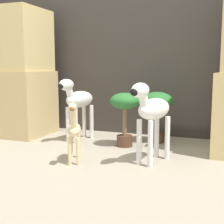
# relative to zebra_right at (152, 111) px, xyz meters

# --- Properties ---
(ground_plane) EXTENTS (14.00, 14.00, 0.00)m
(ground_plane) POSITION_rel_zebra_right_xyz_m (-0.48, -0.27, -0.44)
(ground_plane) COLOR #9E937F
(wall_back) EXTENTS (6.40, 0.08, 2.20)m
(wall_back) POSITION_rel_zebra_right_xyz_m (-0.48, 1.12, 0.66)
(wall_back) COLOR #38332D
(wall_back) RESTS_ON ground_plane
(rock_pillar_left) EXTENTS (0.83, 0.66, 1.47)m
(rock_pillar_left) POSITION_rel_zebra_right_xyz_m (-1.83, 0.58, 0.27)
(rock_pillar_left) COLOR tan
(rock_pillar_left) RESTS_ON ground_plane
(zebra_right) EXTENTS (0.30, 0.54, 0.68)m
(zebra_right) POSITION_rel_zebra_right_xyz_m (0.00, 0.00, 0.00)
(zebra_right) COLOR white
(zebra_right) RESTS_ON ground_plane
(zebra_left) EXTENTS (0.26, 0.54, 0.68)m
(zebra_left) POSITION_rel_zebra_right_xyz_m (-0.94, 0.51, 0.00)
(zebra_left) COLOR white
(zebra_left) RESTS_ON ground_plane
(giraffe_figurine) EXTENTS (0.25, 0.40, 0.53)m
(giraffe_figurine) POSITION_rel_zebra_right_xyz_m (-0.61, -0.22, -0.16)
(giraffe_figurine) COLOR beige
(giraffe_figurine) RESTS_ON ground_plane
(potted_palm_front) EXTENTS (0.30, 0.30, 0.55)m
(potted_palm_front) POSITION_rel_zebra_right_xyz_m (-0.38, 0.45, -0.05)
(potted_palm_front) COLOR #513323
(potted_palm_front) RESTS_ON ground_plane
(potted_palm_back) EXTENTS (0.34, 0.34, 0.54)m
(potted_palm_back) POSITION_rel_zebra_right_xyz_m (-0.12, 0.74, -0.05)
(potted_palm_back) COLOR #513323
(potted_palm_back) RESTS_ON ground_plane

